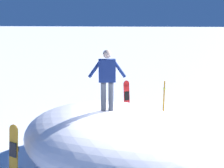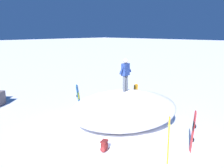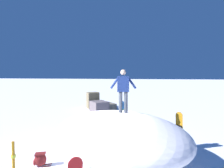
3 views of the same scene
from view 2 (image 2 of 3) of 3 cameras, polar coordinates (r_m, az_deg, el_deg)
The scene contains 8 objects.
ground at distance 12.64m, azimuth 0.28°, elevation -9.70°, with size 240.00×240.00×0.00m, color white.
snow_mound at distance 12.44m, azimuth 2.83°, elevation -5.79°, with size 5.43×4.12×1.75m, color white.
snowboarder_standing at distance 12.18m, azimuth 3.07°, elevation 2.56°, with size 1.00×0.27×1.63m.
snowboard_primary_upright at distance 14.36m, azimuth -7.54°, elevation -3.36°, with size 0.39×0.37×1.73m.
snowboard_secondary_upright at distance 14.90m, azimuth 5.26°, elevation -2.89°, with size 0.34×0.31×1.67m.
snowboard_tertiary_upright at distance 10.41m, azimuth 17.90°, elevation -9.99°, with size 0.31×0.28×1.70m.
backpack_near at distance 10.17m, azimuth -1.75°, elevation -13.83°, with size 0.64×0.43×0.48m.
trail_marker_pole at distance 9.26m, azimuth 12.67°, elevation -12.15°, with size 0.10×0.10×1.77m.
Camera 2 is at (8.63, 7.98, 4.67)m, focal length 40.41 mm.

